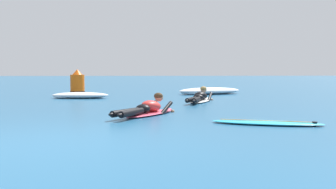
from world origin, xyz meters
The scene contains 7 objects.
ground_plane centered at (0.00, 10.00, 0.00)m, with size 120.00×120.00×0.00m, color #235B84.
surfer_near centered at (1.44, 3.31, 0.14)m, with size 1.61×2.28×0.54m.
surfer_far centered at (3.21, 6.90, 0.14)m, with size 1.29×2.47×0.55m.
drifting_surfboard centered at (3.68, 1.61, 0.03)m, with size 2.14×1.19×0.16m.
whitewater_front centered at (4.30, 11.06, 0.14)m, with size 3.06×1.89×0.29m.
whitewater_mid_left centered at (-0.93, 8.91, 0.11)m, with size 2.11×0.89×0.23m.
channel_marker_buoy centered at (-1.48, 11.71, 0.44)m, with size 0.64×0.64×1.08m.
Camera 1 is at (1.26, -5.52, 1.02)m, focal length 41.39 mm.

